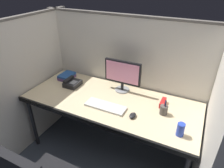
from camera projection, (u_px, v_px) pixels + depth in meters
ground_plane at (99, 166)px, 2.29m from camera, size 8.00×8.00×0.00m
cubicle_partition_rear at (126, 79)px, 2.48m from camera, size 2.21×0.06×1.57m
cubicle_partition_left at (34, 81)px, 2.44m from camera, size 0.06×1.41×1.57m
cubicle_partition_right at (209, 131)px, 1.68m from camera, size 0.06×1.41×1.57m
desk at (109, 105)px, 2.18m from camera, size 1.90×0.80×0.74m
monitor_center at (123, 74)px, 2.24m from camera, size 0.43×0.17×0.37m
keyboard_main at (105, 106)px, 2.05m from camera, size 0.43×0.15×0.02m
computer_mouse at (133, 116)px, 1.90m from camera, size 0.06×0.10×0.04m
soda_can at (181, 130)px, 1.67m from camera, size 0.07×0.07×0.12m
desk_phone at (72, 83)px, 2.43m from camera, size 0.17×0.19×0.09m
pen_cup at (164, 110)px, 1.93m from camera, size 0.08×0.08×0.17m
book_stack at (67, 76)px, 2.59m from camera, size 0.15×0.21×0.07m
red_stapler at (163, 103)px, 2.07m from camera, size 0.04×0.15×0.06m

